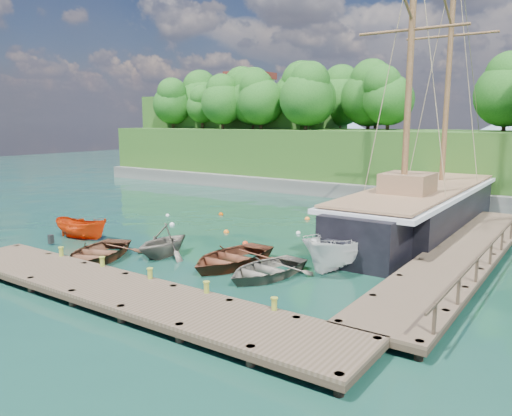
{
  "coord_description": "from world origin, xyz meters",
  "views": [
    {
      "loc": [
        16.65,
        -18.67,
        6.95
      ],
      "look_at": [
        0.62,
        4.47,
        2.0
      ],
      "focal_mm": 35.0,
      "sensor_mm": 36.0,
      "label": 1
    }
  ],
  "objects_px": {
    "rowboat_0": "(98,260)",
    "schooner": "(423,211)",
    "cabin_boat_white": "(342,269)",
    "rowboat_3": "(266,277)",
    "motorboat_orange": "(83,239)",
    "rowboat_2": "(231,266)",
    "rowboat_1": "(164,256)"
  },
  "relations": [
    {
      "from": "rowboat_0",
      "to": "cabin_boat_white",
      "type": "xyz_separation_m",
      "value": [
        10.81,
        5.62,
        0.0
      ]
    },
    {
      "from": "motorboat_orange",
      "to": "cabin_boat_white",
      "type": "xyz_separation_m",
      "value": [
        15.36,
        3.17,
        0.0
      ]
    },
    {
      "from": "rowboat_0",
      "to": "rowboat_1",
      "type": "relative_size",
      "value": 1.4
    },
    {
      "from": "schooner",
      "to": "rowboat_1",
      "type": "bearing_deg",
      "value": -122.69
    },
    {
      "from": "rowboat_1",
      "to": "motorboat_orange",
      "type": "relative_size",
      "value": 0.93
    },
    {
      "from": "cabin_boat_white",
      "to": "schooner",
      "type": "xyz_separation_m",
      "value": [
        0.5,
        11.05,
        1.19
      ]
    },
    {
      "from": "rowboat_1",
      "to": "rowboat_2",
      "type": "relative_size",
      "value": 0.68
    },
    {
      "from": "cabin_boat_white",
      "to": "schooner",
      "type": "relative_size",
      "value": 0.19
    },
    {
      "from": "rowboat_2",
      "to": "rowboat_3",
      "type": "xyz_separation_m",
      "value": [
        2.36,
        -0.49,
        0.0
      ]
    },
    {
      "from": "schooner",
      "to": "motorboat_orange",
      "type": "bearing_deg",
      "value": -138.36
    },
    {
      "from": "rowboat_0",
      "to": "rowboat_3",
      "type": "bearing_deg",
      "value": -6.56
    },
    {
      "from": "rowboat_3",
      "to": "motorboat_orange",
      "type": "height_order",
      "value": "motorboat_orange"
    },
    {
      "from": "rowboat_2",
      "to": "schooner",
      "type": "height_order",
      "value": "schooner"
    },
    {
      "from": "rowboat_1",
      "to": "rowboat_3",
      "type": "xyz_separation_m",
      "value": [
        6.27,
        0.15,
        0.0
      ]
    },
    {
      "from": "cabin_boat_white",
      "to": "rowboat_0",
      "type": "bearing_deg",
      "value": -145.13
    },
    {
      "from": "rowboat_1",
      "to": "schooner",
      "type": "relative_size",
      "value": 0.12
    },
    {
      "from": "rowboat_0",
      "to": "motorboat_orange",
      "type": "bearing_deg",
      "value": 128.38
    },
    {
      "from": "rowboat_2",
      "to": "rowboat_1",
      "type": "bearing_deg",
      "value": -168.62
    },
    {
      "from": "rowboat_0",
      "to": "motorboat_orange",
      "type": "distance_m",
      "value": 5.17
    },
    {
      "from": "rowboat_2",
      "to": "cabin_boat_white",
      "type": "height_order",
      "value": "cabin_boat_white"
    },
    {
      "from": "rowboat_0",
      "to": "rowboat_2",
      "type": "distance_m",
      "value": 6.86
    },
    {
      "from": "rowboat_0",
      "to": "schooner",
      "type": "distance_m",
      "value": 20.18
    },
    {
      "from": "rowboat_0",
      "to": "schooner",
      "type": "relative_size",
      "value": 0.17
    },
    {
      "from": "rowboat_3",
      "to": "schooner",
      "type": "relative_size",
      "value": 0.16
    },
    {
      "from": "rowboat_1",
      "to": "cabin_boat_white",
      "type": "xyz_separation_m",
      "value": [
        8.57,
        3.21,
        0.0
      ]
    },
    {
      "from": "rowboat_0",
      "to": "cabin_boat_white",
      "type": "bearing_deg",
      "value": 4.19
    },
    {
      "from": "rowboat_1",
      "to": "cabin_boat_white",
      "type": "bearing_deg",
      "value": 17.99
    },
    {
      "from": "rowboat_1",
      "to": "motorboat_orange",
      "type": "xyz_separation_m",
      "value": [
        -6.79,
        0.04,
        0.0
      ]
    },
    {
      "from": "rowboat_3",
      "to": "cabin_boat_white",
      "type": "relative_size",
      "value": 0.83
    },
    {
      "from": "rowboat_2",
      "to": "motorboat_orange",
      "type": "distance_m",
      "value": 10.71
    },
    {
      "from": "rowboat_0",
      "to": "motorboat_orange",
      "type": "height_order",
      "value": "motorboat_orange"
    },
    {
      "from": "rowboat_0",
      "to": "rowboat_2",
      "type": "xyz_separation_m",
      "value": [
        6.15,
        3.05,
        0.0
      ]
    }
  ]
}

